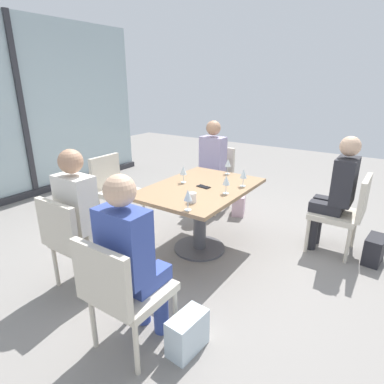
{
  "coord_description": "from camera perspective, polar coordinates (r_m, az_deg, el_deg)",
  "views": [
    {
      "loc": [
        -2.67,
        -1.7,
        1.78
      ],
      "look_at": [
        0.0,
        0.1,
        0.65
      ],
      "focal_mm": 30.03,
      "sensor_mm": 36.0,
      "label": 1
    }
  ],
  "objects": [
    {
      "name": "ground_plane",
      "position": [
        3.63,
        1.33,
        -10.03
      ],
      "size": [
        12.0,
        12.0,
        0.0
      ],
      "primitive_type": "plane",
      "color": "gray"
    },
    {
      "name": "person_front_right",
      "position": [
        3.66,
        24.34,
        0.42
      ],
      "size": [
        0.34,
        0.39,
        1.26
      ],
      "color": "#28282D",
      "rests_on": "ground_plane"
    },
    {
      "name": "wine_glass_1",
      "position": [
        3.1,
        6.11,
        2.04
      ],
      "size": [
        0.07,
        0.07,
        0.18
      ],
      "color": "silver",
      "rests_on": "dining_table_main"
    },
    {
      "name": "person_far_right",
      "position": [
        4.48,
        3.31,
        5.36
      ],
      "size": [
        0.39,
        0.34,
        1.26
      ],
      "color": "#9E93B7",
      "rests_on": "ground_plane"
    },
    {
      "name": "chair_near_window",
      "position": [
        4.21,
        -13.61,
        1.04
      ],
      "size": [
        0.46,
        0.51,
        0.87
      ],
      "color": "beige",
      "rests_on": "ground_plane"
    },
    {
      "name": "wine_glass_4",
      "position": [
        2.69,
        -0.73,
        -0.64
      ],
      "size": [
        0.07,
        0.07,
        0.18
      ],
      "color": "silver",
      "rests_on": "dining_table_main"
    },
    {
      "name": "cell_phone_on_table",
      "position": [
        3.31,
        2.07,
        0.94
      ],
      "size": [
        0.09,
        0.15,
        0.01
      ],
      "primitive_type": "cube",
      "rotation": [
        0.0,
        0.0,
        -0.16
      ],
      "color": "black",
      "rests_on": "dining_table_main"
    },
    {
      "name": "wine_glass_3",
      "position": [
        3.77,
        6.4,
        5.15
      ],
      "size": [
        0.07,
        0.07,
        0.18
      ],
      "color": "silver",
      "rests_on": "dining_table_main"
    },
    {
      "name": "person_side_end",
      "position": [
        2.17,
        -10.66,
        -10.85
      ],
      "size": [
        0.39,
        0.34,
        1.26
      ],
      "color": "#384C9E",
      "rests_on": "ground_plane"
    },
    {
      "name": "chair_front_right",
      "position": [
        3.71,
        25.55,
        -2.85
      ],
      "size": [
        0.46,
        0.5,
        0.87
      ],
      "color": "beige",
      "rests_on": "ground_plane"
    },
    {
      "name": "handbag_0",
      "position": [
        2.4,
        -0.81,
        -23.76
      ],
      "size": [
        0.31,
        0.18,
        0.28
      ],
      "primitive_type": "cube",
      "rotation": [
        0.0,
        0.0,
        -0.08
      ],
      "color": "silver",
      "rests_on": "ground_plane"
    },
    {
      "name": "chair_side_end",
      "position": [
        2.22,
        -12.37,
        -16.52
      ],
      "size": [
        0.5,
        0.46,
        0.87
      ],
      "color": "beige",
      "rests_on": "ground_plane"
    },
    {
      "name": "handbag_2",
      "position": [
        4.52,
        8.32,
        -2.12
      ],
      "size": [
        0.34,
        0.25,
        0.28
      ],
      "primitive_type": "cube",
      "rotation": [
        0.0,
        0.0,
        0.36
      ],
      "color": "beige",
      "rests_on": "ground_plane"
    },
    {
      "name": "person_far_left",
      "position": [
        2.93,
        -18.75,
        -3.35
      ],
      "size": [
        0.39,
        0.34,
        1.26
      ],
      "color": "silver",
      "rests_on": "ground_plane"
    },
    {
      "name": "handbag_1",
      "position": [
        3.81,
        29.63,
        -8.89
      ],
      "size": [
        0.31,
        0.19,
        0.28
      ],
      "primitive_type": "cube",
      "rotation": [
        0.0,
        0.0,
        -0.1
      ],
      "color": "#232328",
      "rests_on": "ground_plane"
    },
    {
      "name": "wine_glass_0",
      "position": [
        3.43,
        -1.54,
        3.81
      ],
      "size": [
        0.07,
        0.07,
        0.18
      ],
      "color": "silver",
      "rests_on": "dining_table_main"
    },
    {
      "name": "chair_far_left",
      "position": [
        2.96,
        -20.0,
        -7.64
      ],
      "size": [
        0.5,
        0.46,
        0.87
      ],
      "color": "beige",
      "rests_on": "ground_plane"
    },
    {
      "name": "window_wall_backdrop",
      "position": [
        5.6,
        -27.87,
        11.36
      ],
      "size": [
        4.48,
        0.1,
        2.7
      ],
      "color": "#A2B7BC",
      "rests_on": "ground_plane"
    },
    {
      "name": "dining_table_main",
      "position": [
        3.39,
        1.4,
        -1.84
      ],
      "size": [
        1.31,
        0.93,
        0.73
      ],
      "color": "#997551",
      "rests_on": "ground_plane"
    },
    {
      "name": "chair_far_right",
      "position": [
        4.62,
        3.96,
        3.18
      ],
      "size": [
        0.5,
        0.46,
        0.87
      ],
      "color": "beige",
      "rests_on": "ground_plane"
    },
    {
      "name": "coffee_cup",
      "position": [
        2.89,
        0.04,
        -1.0
      ],
      "size": [
        0.08,
        0.08,
        0.09
      ],
      "primitive_type": "cylinder",
      "color": "white",
      "rests_on": "dining_table_main"
    },
    {
      "name": "wine_glass_2",
      "position": [
        3.34,
        9.14,
        3.17
      ],
      "size": [
        0.07,
        0.07,
        0.18
      ],
      "color": "silver",
      "rests_on": "dining_table_main"
    }
  ]
}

